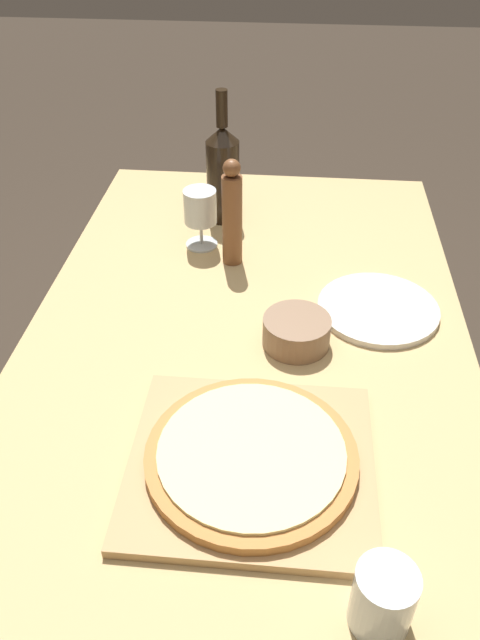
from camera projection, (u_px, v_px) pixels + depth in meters
ground_plane at (241, 579)px, 1.60m from camera, size 12.00×12.00×0.00m
dining_table at (241, 403)px, 1.21m from camera, size 0.89×1.71×0.72m
cutting_board at (251, 463)px, 0.98m from camera, size 0.38×0.35×0.02m
pizza at (251, 455)px, 0.97m from camera, size 0.33×0.33×0.02m
wine_bottle at (223, 172)px, 1.55m from camera, size 0.08×0.08×0.33m
pepper_mill at (232, 215)px, 1.39m from camera, size 0.05×0.05×0.25m
wine_glass at (200, 209)px, 1.46m from camera, size 0.08×0.08×0.14m
small_bowl at (296, 332)px, 1.21m from camera, size 0.13×0.13×0.06m
drinking_tumbler at (383, 599)px, 0.77m from camera, size 0.08×0.08×0.10m
dinner_plate at (378, 309)px, 1.30m from camera, size 0.25×0.25×0.01m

